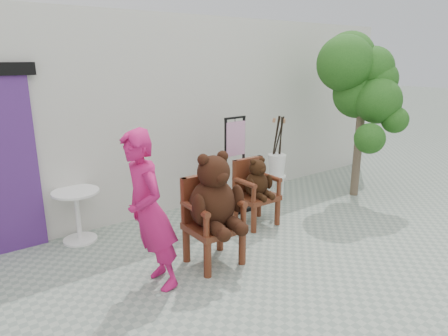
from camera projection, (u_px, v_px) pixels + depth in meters
The scene contains 9 objects.
ground_plane at pixel (317, 265), 4.73m from camera, with size 60.00×60.00×0.00m, color gray.
back_wall at pixel (180, 111), 6.72m from camera, with size 9.00×1.00×3.00m, color beige.
chair_big at pixel (214, 203), 4.60m from camera, with size 0.67×0.71×1.36m.
chair_small at pixel (256, 185), 5.77m from camera, with size 0.55×0.54×1.00m.
person at pixel (149, 212), 4.06m from camera, with size 0.63×0.41×1.72m, color #B5165B.
cafe_table at pixel (77, 210), 5.25m from camera, with size 0.60×0.60×0.70m.
display_stand at pixel (235, 176), 6.25m from camera, with size 0.46×0.36×1.51m.
stool_bucket at pixel (277, 164), 6.69m from camera, with size 0.32×0.32×1.45m.
tree at pixel (360, 80), 6.70m from camera, with size 1.21×1.46×2.81m.
Camera 1 is at (-3.42, -2.74, 2.38)m, focal length 32.00 mm.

